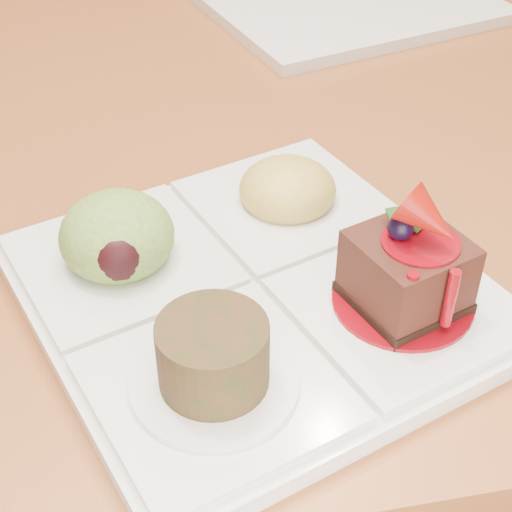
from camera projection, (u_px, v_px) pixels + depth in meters
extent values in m
plane|color=brown|center=(214.00, 332.00, 1.52)|extent=(6.00, 6.00, 0.00)
cube|color=silver|center=(256.00, 294.00, 0.46)|extent=(0.31, 0.31, 0.01)
cube|color=silver|center=(402.00, 307.00, 0.44)|extent=(0.15, 0.15, 0.01)
cube|color=silver|center=(215.00, 389.00, 0.39)|extent=(0.15, 0.15, 0.01)
cube|color=silver|center=(120.00, 260.00, 0.47)|extent=(0.15, 0.15, 0.01)
cube|color=silver|center=(287.00, 203.00, 0.52)|extent=(0.15, 0.15, 0.01)
cylinder|color=maroon|center=(402.00, 301.00, 0.44)|extent=(0.08, 0.08, 0.00)
cube|color=black|center=(403.00, 298.00, 0.44)|extent=(0.07, 0.07, 0.01)
cube|color=#34160E|center=(408.00, 268.00, 0.42)|extent=(0.07, 0.07, 0.04)
cylinder|color=maroon|center=(412.00, 240.00, 0.41)|extent=(0.04, 0.04, 0.00)
sphere|color=black|center=(401.00, 227.00, 0.41)|extent=(0.01, 0.01, 0.01)
cone|color=maroon|center=(430.00, 220.00, 0.40)|extent=(0.05, 0.05, 0.04)
cube|color=#154411|center=(411.00, 219.00, 0.42)|extent=(0.02, 0.02, 0.01)
cube|color=#154411|center=(398.00, 219.00, 0.42)|extent=(0.01, 0.02, 0.01)
cylinder|color=maroon|center=(408.00, 304.00, 0.40)|extent=(0.01, 0.01, 0.04)
cylinder|color=maroon|center=(450.00, 298.00, 0.40)|extent=(0.01, 0.01, 0.04)
cylinder|color=maroon|center=(355.00, 267.00, 0.42)|extent=(0.01, 0.01, 0.03)
cylinder|color=silver|center=(214.00, 382.00, 0.39)|extent=(0.09, 0.09, 0.00)
cylinder|color=#4A2215|center=(213.00, 354.00, 0.38)|extent=(0.05, 0.05, 0.04)
cylinder|color=#4F3111|center=(212.00, 336.00, 0.37)|extent=(0.04, 0.04, 0.00)
ellipsoid|color=olive|center=(117.00, 236.00, 0.46)|extent=(0.07, 0.07, 0.05)
ellipsoid|color=black|center=(119.00, 258.00, 0.44)|extent=(0.03, 0.02, 0.03)
ellipsoid|color=gold|center=(288.00, 190.00, 0.51)|extent=(0.06, 0.06, 0.04)
cube|color=#C55F0E|center=(308.00, 180.00, 0.52)|extent=(0.02, 0.02, 0.01)
cube|color=#4B7A1A|center=(276.00, 175.00, 0.52)|extent=(0.02, 0.02, 0.01)
cube|color=#C55F0E|center=(271.00, 190.00, 0.51)|extent=(0.02, 0.02, 0.01)
cube|color=#4B7A1A|center=(300.00, 198.00, 0.50)|extent=(0.02, 0.02, 0.01)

